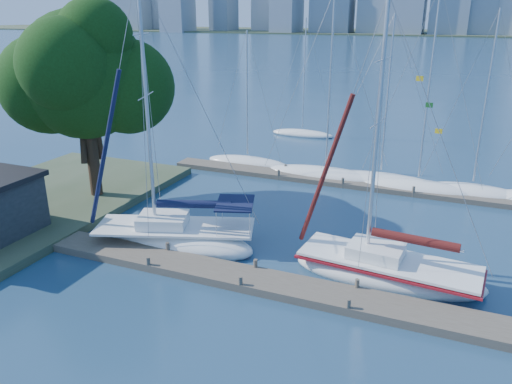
% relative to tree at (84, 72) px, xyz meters
% --- Properties ---
extents(ground, '(700.00, 700.00, 0.00)m').
position_rel_tree_xyz_m(ground, '(13.82, -6.13, -8.62)').
color(ground, navy).
rests_on(ground, ground).
extents(near_dock, '(26.00, 2.00, 0.40)m').
position_rel_tree_xyz_m(near_dock, '(13.82, -6.13, -8.42)').
color(near_dock, brown).
rests_on(near_dock, ground).
extents(far_dock, '(30.00, 1.80, 0.36)m').
position_rel_tree_xyz_m(far_dock, '(15.82, 9.87, -8.44)').
color(far_dock, brown).
rests_on(far_dock, ground).
extents(shore, '(12.00, 22.00, 0.50)m').
position_rel_tree_xyz_m(shore, '(-3.18, -3.13, -8.37)').
color(shore, '#38472D').
rests_on(shore, ground).
extents(far_shore, '(800.00, 100.00, 1.50)m').
position_rel_tree_xyz_m(far_shore, '(13.82, 313.87, -8.62)').
color(far_shore, '#38472D').
rests_on(far_shore, ground).
extents(tree, '(10.44, 9.48, 13.09)m').
position_rel_tree_xyz_m(tree, '(0.00, 0.00, 0.00)').
color(tree, black).
rests_on(tree, ground).
extents(sailboat_navy, '(9.79, 5.91, 14.69)m').
position_rel_tree_xyz_m(sailboat_navy, '(8.39, -3.74, -7.54)').
color(sailboat_navy, white).
rests_on(sailboat_navy, ground).
extents(sailboat_maroon, '(9.28, 3.75, 13.52)m').
position_rel_tree_xyz_m(sailboat_maroon, '(19.86, -3.22, -7.62)').
color(sailboat_maroon, white).
rests_on(sailboat_maroon, ground).
extents(bg_boat_0, '(7.53, 4.42, 11.22)m').
position_rel_tree_xyz_m(bg_boat_0, '(6.04, 11.81, -8.38)').
color(bg_boat_0, white).
rests_on(bg_boat_0, ground).
extents(bg_boat_1, '(9.67, 5.75, 14.03)m').
position_rel_tree_xyz_m(bg_boat_1, '(13.07, 10.86, -8.34)').
color(bg_boat_1, white).
rests_on(bg_boat_1, ground).
extents(bg_boat_2, '(9.23, 4.63, 12.50)m').
position_rel_tree_xyz_m(bg_boat_2, '(17.21, 11.12, -8.36)').
color(bg_boat_2, white).
rests_on(bg_boat_2, ground).
extents(bg_boat_3, '(8.87, 4.02, 14.24)m').
position_rel_tree_xyz_m(bg_boat_3, '(19.98, 10.44, -8.34)').
color(bg_boat_3, white).
rests_on(bg_boat_3, ground).
extents(bg_boat_4, '(7.09, 2.73, 12.82)m').
position_rel_tree_xyz_m(bg_boat_4, '(23.60, 10.94, -8.34)').
color(bg_boat_4, white).
rests_on(bg_boat_4, ground).
extents(bg_boat_6, '(6.77, 4.30, 11.98)m').
position_rel_tree_xyz_m(bg_boat_6, '(7.14, 23.73, -8.39)').
color(bg_boat_6, white).
rests_on(bg_boat_6, ground).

